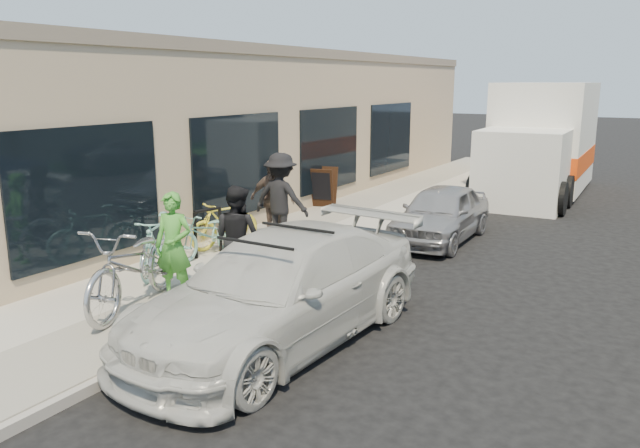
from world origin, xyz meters
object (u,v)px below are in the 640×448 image
at_px(sandwich_board, 323,187).
at_px(sedan_silver, 441,213).
at_px(moving_truck, 540,145).
at_px(cruiser_bike_a, 158,245).
at_px(man_standing, 237,237).
at_px(bystander_a, 281,198).
at_px(tandem_bike, 135,265).
at_px(bystander_b, 272,199).
at_px(cruiser_bike_b, 208,233).
at_px(cruiser_bike_c, 224,224).
at_px(bike_rack, 208,227).
at_px(sedan_white, 280,289).
at_px(woman_rider, 174,246).

relative_size(sandwich_board, sedan_silver, 0.29).
height_order(moving_truck, cruiser_bike_a, moving_truck).
distance_m(man_standing, cruiser_bike_a, 1.65).
bearing_deg(bystander_a, sandwich_board, -76.52).
bearing_deg(sedan_silver, tandem_bike, -109.76).
bearing_deg(bystander_b, sedan_silver, 28.60).
bearing_deg(sedan_silver, moving_truck, 84.73).
bearing_deg(bystander_a, cruiser_bike_b, 64.15).
height_order(man_standing, cruiser_bike_b, man_standing).
height_order(sedan_silver, moving_truck, moving_truck).
height_order(cruiser_bike_a, cruiser_bike_c, cruiser_bike_a).
xyz_separation_m(sandwich_board, tandem_bike, (1.53, -7.96, 0.12)).
height_order(moving_truck, cruiser_bike_b, moving_truck).
bearing_deg(tandem_bike, sandwich_board, 83.65).
distance_m(sandwich_board, bystander_b, 3.66).
distance_m(cruiser_bike_b, bystander_a, 1.75).
relative_size(bike_rack, bystander_b, 0.54).
xyz_separation_m(sedan_white, man_standing, (-1.60, 1.13, 0.26)).
xyz_separation_m(man_standing, cruiser_bike_c, (-1.79, 1.84, -0.35)).
relative_size(sandwich_board, bystander_a, 0.55).
distance_m(man_standing, bystander_b, 3.21).
bearing_deg(sandwich_board, bystander_b, -90.11).
distance_m(sedan_silver, cruiser_bike_c, 4.66).
bearing_deg(bystander_b, cruiser_bike_b, -108.21).
height_order(cruiser_bike_b, bystander_b, bystander_b).
height_order(cruiser_bike_c, bystander_b, bystander_b).
distance_m(man_standing, bystander_a, 2.92).
xyz_separation_m(sandwich_board, moving_truck, (4.24, 5.96, 0.82)).
height_order(sedan_white, woman_rider, woman_rider).
bearing_deg(cruiser_bike_a, woman_rider, -60.04).
distance_m(bike_rack, woman_rider, 2.43).
height_order(man_standing, bystander_a, bystander_a).
xyz_separation_m(sedan_silver, man_standing, (-1.52, -5.12, 0.38)).
distance_m(sedan_white, cruiser_bike_b, 3.98).
relative_size(sedan_silver, cruiser_bike_a, 2.06).
bearing_deg(cruiser_bike_b, bike_rack, 120.87).
distance_m(tandem_bike, cruiser_bike_b, 2.85).
bearing_deg(bike_rack, woman_rider, -61.11).
distance_m(woman_rider, cruiser_bike_a, 1.38).
relative_size(bike_rack, bystander_a, 0.49).
distance_m(bike_rack, cruiser_bike_b, 0.12).
bearing_deg(cruiser_bike_a, bystander_b, 59.75).
bearing_deg(bystander_a, woman_rider, 93.96).
xyz_separation_m(bike_rack, bystander_a, (0.64, 1.52, 0.37)).
distance_m(moving_truck, bystander_b, 10.10).
relative_size(woman_rider, cruiser_bike_c, 1.03).
relative_size(sedan_white, cruiser_bike_a, 2.97).
relative_size(sedan_white, tandem_bike, 2.08).
relative_size(cruiser_bike_a, bystander_a, 0.93).
height_order(sandwich_board, bystander_a, bystander_a).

